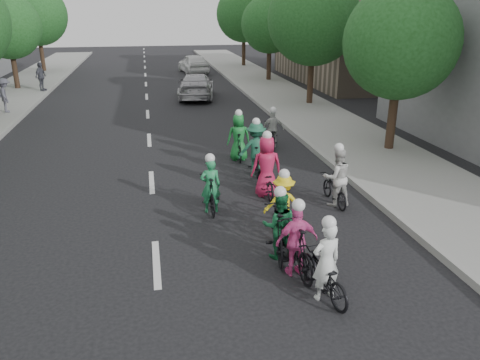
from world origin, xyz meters
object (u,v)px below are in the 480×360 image
object	(u,v)px
cyclist_0	(324,270)
cyclist_2	(282,207)
follow_car_lead	(196,86)
cyclist_1	(278,229)
cyclist_3	(296,245)
cyclist_5	(210,191)
follow_car_trail	(193,64)
cyclist_9	(238,141)
spectator_0	(5,95)
cyclist_8	(272,133)
cyclist_6	(336,183)
cyclist_7	(256,153)
cyclist_4	(266,173)
spectator_1	(41,77)

from	to	relation	value
cyclist_0	cyclist_2	size ratio (longest dim) A/B	0.88
cyclist_0	follow_car_lead	size ratio (longest dim) A/B	0.35
cyclist_1	cyclist_3	size ratio (longest dim) A/B	1.05
cyclist_5	cyclist_2	bearing A→B (deg)	137.09
cyclist_1	follow_car_trail	distance (m)	30.38
cyclist_9	spectator_0	xyz separation A→B (m)	(-9.97, 9.43, 0.32)
cyclist_0	follow_car_trail	world-z (taller)	cyclist_0
cyclist_9	spectator_0	size ratio (longest dim) A/B	1.07
cyclist_2	cyclist_8	world-z (taller)	cyclist_2
cyclist_6	cyclist_8	distance (m)	5.88
cyclist_5	spectator_0	world-z (taller)	spectator_0
cyclist_1	follow_car_trail	bearing A→B (deg)	-82.82
follow_car_trail	spectator_0	distance (m)	17.70
cyclist_0	cyclist_6	bearing A→B (deg)	-124.21
cyclist_1	follow_car_trail	xyz separation A→B (m)	(1.29, 30.36, 0.14)
follow_car_trail	cyclist_3	bearing A→B (deg)	80.44
cyclist_1	cyclist_7	distance (m)	5.30
cyclist_8	cyclist_3	bearing A→B (deg)	88.43
cyclist_0	cyclist_5	xyz separation A→B (m)	(-1.53, 4.30, 0.03)
cyclist_3	follow_car_lead	distance (m)	19.90
follow_car_trail	spectator_0	world-z (taller)	spectator_0
cyclist_5	cyclist_0	bearing A→B (deg)	110.17
cyclist_4	cyclist_5	xyz separation A→B (m)	(-1.71, -0.81, -0.09)
cyclist_4	cyclist_8	xyz separation A→B (m)	(1.48, 4.83, -0.13)
cyclist_1	spectator_1	bearing A→B (deg)	-58.75
follow_car_trail	cyclist_0	bearing A→B (deg)	80.97
cyclist_1	cyclist_8	bearing A→B (deg)	-94.50
spectator_0	follow_car_lead	bearing A→B (deg)	-92.10
cyclist_6	cyclist_9	bearing A→B (deg)	-69.18
follow_car_lead	cyclist_1	bearing A→B (deg)	97.79
cyclist_1	cyclist_5	bearing A→B (deg)	-57.79
cyclist_3	cyclist_9	size ratio (longest dim) A/B	1.01
cyclist_0	cyclist_1	size ratio (longest dim) A/B	0.90
spectator_1	follow_car_lead	bearing A→B (deg)	-90.23
cyclist_7	cyclist_1	bearing A→B (deg)	88.10
cyclist_3	cyclist_1	bearing A→B (deg)	-83.30
cyclist_3	cyclist_7	size ratio (longest dim) A/B	0.98
cyclist_1	follow_car_trail	size ratio (longest dim) A/B	0.43
cyclist_4	cyclist_8	distance (m)	5.06
cyclist_4	cyclist_9	xyz separation A→B (m)	(-0.13, 3.43, 0.00)
cyclist_7	follow_car_lead	xyz separation A→B (m)	(-0.40, 13.91, -0.02)
cyclist_4	cyclist_9	bearing A→B (deg)	-87.21
cyclist_0	spectator_0	bearing A→B (deg)	-70.58
follow_car_lead	spectator_1	bearing A→B (deg)	-12.06
cyclist_0	cyclist_7	xyz separation A→B (m)	(0.29, 6.90, 0.19)
cyclist_3	cyclist_4	size ratio (longest dim) A/B	0.96
cyclist_2	cyclist_8	size ratio (longest dim) A/B	1.10
cyclist_6	follow_car_trail	bearing A→B (deg)	-89.25
cyclist_1	follow_car_lead	xyz separation A→B (m)	(0.32, 19.16, 0.08)
cyclist_9	cyclist_2	bearing A→B (deg)	93.69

